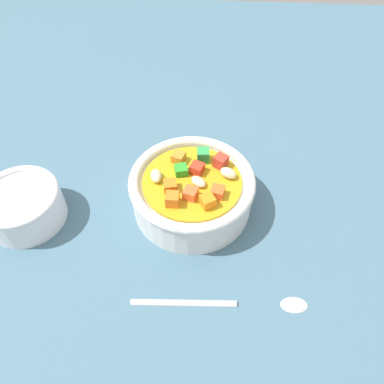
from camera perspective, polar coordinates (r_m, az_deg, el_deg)
name	(u,v)px	position (r cm, az deg, el deg)	size (l,w,h in cm)	color
ground_plane	(192,209)	(53.39, 0.00, -2.70)	(140.00, 140.00, 2.00)	#42667A
soup_bowl_main	(192,190)	(50.06, 0.01, 0.26)	(17.10, 17.10, 7.11)	white
spoon	(227,303)	(44.81, 5.48, -16.92)	(20.86, 2.44, 0.81)	silver
side_bowl_small	(23,205)	(54.23, -25.05, -1.91)	(10.70, 10.70, 5.23)	white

